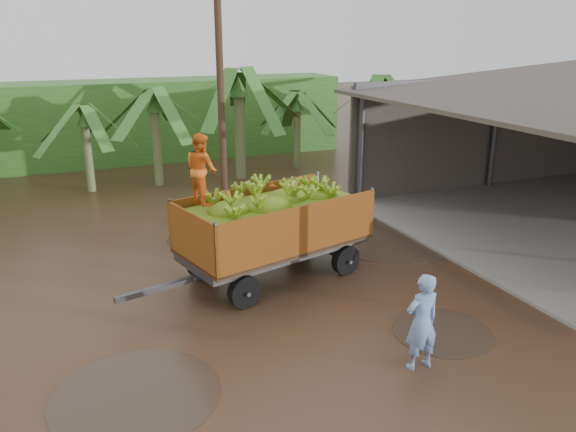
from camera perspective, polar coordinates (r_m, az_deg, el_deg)
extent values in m
plane|color=black|center=(12.66, -1.16, -8.42)|extent=(100.00, 100.00, 0.00)
cube|color=#383330|center=(22.64, 19.88, 7.79)|extent=(12.00, 0.12, 4.00)
cube|color=#2D661E|center=(26.90, -18.12, 9.04)|extent=(22.00, 3.00, 3.60)
cube|color=#47474C|center=(12.19, -13.32, -7.24)|extent=(1.73, 0.55, 0.12)
imported|color=orange|center=(12.38, -8.78, 4.75)|extent=(0.80, 0.91, 1.56)
imported|color=#7092CC|center=(10.14, 13.43, -10.42)|extent=(0.66, 0.44, 1.80)
cylinder|color=#47301E|center=(19.10, -6.91, 13.89)|extent=(0.24, 0.24, 8.56)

